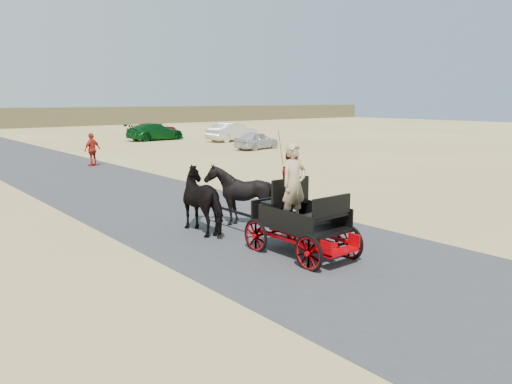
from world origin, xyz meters
TOP-DOWN VIEW (x-y plane):
  - ground at (0.00, 0.00)m, footprint 140.00×140.00m
  - road at (0.00, 0.00)m, footprint 6.00×140.00m
  - carriage at (-0.26, 1.86)m, footprint 1.30×2.40m
  - horse_left at (-0.81, 4.86)m, footprint 0.91×2.01m
  - horse_right at (0.29, 4.86)m, footprint 1.37×1.54m
  - driver_man at (-0.46, 1.91)m, footprint 0.66×0.43m
  - passenger_woman at (0.04, 2.46)m, footprint 0.77×0.60m
  - pedestrian at (1.87, 19.55)m, footprint 1.09×0.76m
  - car_a at (14.17, 21.12)m, footprint 3.85×2.18m
  - car_b at (16.91, 27.66)m, footprint 4.81×2.24m
  - car_c at (12.39, 32.57)m, footprint 5.07×2.24m
  - car_d at (15.72, 38.01)m, footprint 4.49×3.64m

SIDE VIEW (x-z plane):
  - ground at x=0.00m, z-range 0.00..0.00m
  - road at x=0.00m, z-range 0.00..0.01m
  - carriage at x=-0.26m, z-range 0.00..0.72m
  - car_d at x=15.72m, z-range 0.00..1.14m
  - car_a at x=14.17m, z-range 0.00..1.24m
  - car_c at x=12.39m, z-range 0.00..1.45m
  - car_b at x=16.91m, z-range 0.00..1.53m
  - horse_left at x=-0.81m, z-range 0.00..1.70m
  - horse_right at x=0.29m, z-range 0.00..1.70m
  - pedestrian at x=1.87m, z-range 0.00..1.73m
  - passenger_woman at x=0.04m, z-range 0.72..2.30m
  - driver_man at x=-0.46m, z-range 0.72..2.52m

